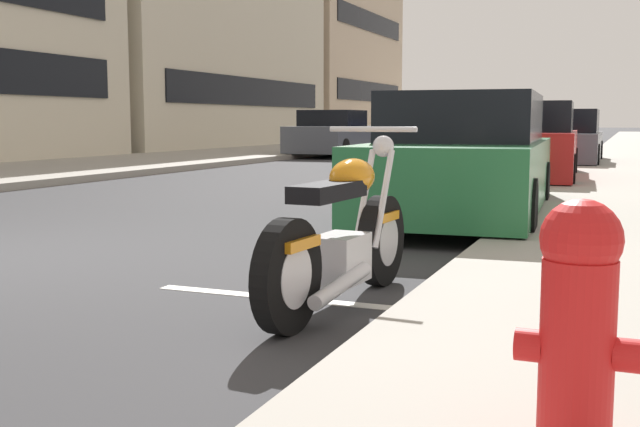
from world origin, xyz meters
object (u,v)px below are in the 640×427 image
(parked_car_mid_block, at_px, (525,146))
(fire_hydrant, at_px, (578,323))
(parked_car_across_street, at_px, (564,140))
(crossing_truck, at_px, (502,125))
(car_opposite_curb, at_px, (333,135))
(parked_motorcycle, at_px, (342,238))
(parked_car_second_in_row, at_px, (464,161))

(parked_car_mid_block, relative_size, fire_hydrant, 5.72)
(parked_car_across_street, distance_m, crossing_truck, 13.81)
(parked_car_mid_block, relative_size, car_opposite_curb, 1.09)
(parked_car_mid_block, height_order, crossing_truck, crossing_truck)
(crossing_truck, bearing_deg, parked_motorcycle, 92.33)
(parked_car_across_street, distance_m, car_opposite_curb, 7.79)
(crossing_truck, bearing_deg, fire_hydrant, 94.59)
(crossing_truck, relative_size, car_opposite_curb, 1.29)
(parked_car_mid_block, height_order, parked_car_across_street, parked_car_mid_block)
(parked_motorcycle, bearing_deg, parked_car_second_in_row, 5.83)
(fire_hydrant, bearing_deg, parked_motorcycle, 35.86)
(fire_hydrant, bearing_deg, crossing_truck, 9.20)
(parked_car_across_street, bearing_deg, parked_car_mid_block, 177.25)
(parked_car_second_in_row, height_order, car_opposite_curb, car_opposite_curb)
(parked_car_across_street, bearing_deg, parked_motorcycle, 179.15)
(parked_motorcycle, relative_size, car_opposite_curb, 0.49)
(parked_motorcycle, xyz_separation_m, fire_hydrant, (-2.11, -1.52, 0.13))
(parked_motorcycle, distance_m, fire_hydrant, 2.60)
(parked_car_second_in_row, distance_m, car_opposite_curb, 16.04)
(car_opposite_curb, bearing_deg, crossing_truck, 160.11)
(crossing_truck, bearing_deg, parked_car_second_in_row, 93.22)
(parked_motorcycle, xyz_separation_m, parked_car_across_street, (16.09, -0.02, 0.23))
(car_opposite_curb, bearing_deg, parked_motorcycle, 20.50)
(fire_hydrant, bearing_deg, car_opposite_curb, 22.82)
(parked_car_second_in_row, height_order, parked_car_mid_block, parked_car_mid_block)
(crossing_truck, bearing_deg, car_opposite_curb, 66.15)
(parked_car_mid_block, bearing_deg, parked_car_second_in_row, 177.24)
(parked_car_across_street, height_order, fire_hydrant, parked_car_across_street)
(parked_motorcycle, xyz_separation_m, parked_car_mid_block, (10.17, 0.18, 0.26))
(parked_car_mid_block, bearing_deg, crossing_truck, 6.89)
(fire_hydrant, bearing_deg, parked_car_second_in_row, 14.30)
(parked_motorcycle, bearing_deg, car_opposite_curb, 25.09)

